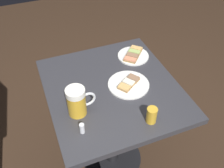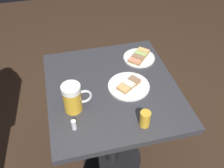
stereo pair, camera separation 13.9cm
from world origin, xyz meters
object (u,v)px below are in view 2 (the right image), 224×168
Objects in this scene: beer_mug at (73,98)px; salt_shaker at (74,125)px; beer_glass_small at (145,119)px; plate_near at (129,86)px; plate_far at (139,57)px.

beer_mug is 0.14m from salt_shaker.
beer_glass_small reaches higher than salt_shaker.
salt_shaker is (-0.22, 0.34, 0.02)m from plate_near.
beer_glass_small is at bearing 179.30° from plate_near.
beer_glass_small is (-0.28, 0.00, 0.04)m from plate_near.
beer_mug is (-0.09, 0.32, 0.07)m from plate_near.
beer_glass_small is (-0.52, 0.14, 0.03)m from plate_far.
beer_mug is 0.37m from beer_glass_small.
beer_mug is at bearing 105.95° from plate_near.
plate_far is 0.57m from beer_mug.
salt_shaker is (-0.13, 0.02, -0.05)m from beer_mug.
plate_near is 4.19× the size of salt_shaker.
beer_mug is 2.84× the size of salt_shaker.
beer_mug is at bearing 125.60° from plate_far.
plate_near is 1.18× the size of plate_far.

